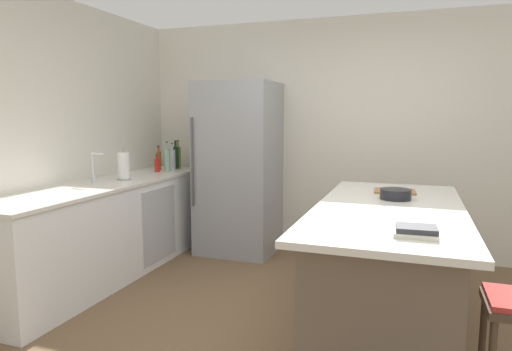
{
  "coord_description": "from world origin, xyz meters",
  "views": [
    {
      "loc": [
        0.66,
        -2.81,
        1.54
      ],
      "look_at": [
        -0.68,
        0.97,
        1.0
      ],
      "focal_mm": 31.45,
      "sensor_mm": 36.0,
      "label": 1
    }
  ],
  "objects": [
    {
      "name": "olive_oil_bottle",
      "position": [
        -2.05,
        1.99,
        1.04
      ],
      "size": [
        0.06,
        0.06,
        0.33
      ],
      "color": "olive",
      "rests_on": "counter_run_left"
    },
    {
      "name": "wine_bottle",
      "position": [
        -2.04,
        1.91,
        1.04
      ],
      "size": [
        0.07,
        0.07,
        0.33
      ],
      "color": "#19381E",
      "rests_on": "counter_run_left"
    },
    {
      "name": "gin_bottle",
      "position": [
        -1.98,
        1.62,
        1.04
      ],
      "size": [
        0.07,
        0.07,
        0.34
      ],
      "color": "#8CB79E",
      "rests_on": "counter_run_left"
    },
    {
      "name": "paper_towel_roll",
      "position": [
        -2.04,
        0.88,
        1.04
      ],
      "size": [
        0.14,
        0.14,
        0.31
      ],
      "color": "gray",
      "rests_on": "counter_run_left"
    },
    {
      "name": "wall_rear",
      "position": [
        0.0,
        2.25,
        1.3
      ],
      "size": [
        6.0,
        0.1,
        2.6
      ],
      "primitive_type": "cube",
      "color": "silver",
      "rests_on": "ground_plane"
    },
    {
      "name": "kitchen_island",
      "position": [
        0.51,
        0.35,
        0.47
      ],
      "size": [
        0.98,
        2.18,
        0.92
      ],
      "color": "brown",
      "rests_on": "ground_plane"
    },
    {
      "name": "cookbook_stack",
      "position": [
        0.69,
        -0.41,
        0.94
      ],
      "size": [
        0.22,
        0.18,
        0.05
      ],
      "color": "silver",
      "rests_on": "kitchen_island"
    },
    {
      "name": "refrigerator",
      "position": [
        -1.19,
        1.83,
        0.95
      ],
      "size": [
        0.83,
        0.77,
        1.9
      ],
      "color": "#93969B",
      "rests_on": "ground_plane"
    },
    {
      "name": "vinegar_bottle",
      "position": [
        -2.15,
        1.72,
        1.02
      ],
      "size": [
        0.05,
        0.05,
        0.28
      ],
      "color": "#994C23",
      "rests_on": "counter_run_left"
    },
    {
      "name": "counter_run_left",
      "position": [
        -2.08,
        0.71,
        0.46
      ],
      "size": [
        0.67,
        2.82,
        0.91
      ],
      "color": "white",
      "rests_on": "ground_plane"
    },
    {
      "name": "cutting_board",
      "position": [
        0.52,
        0.95,
        0.93
      ],
      "size": [
        0.34,
        0.25,
        0.02
      ],
      "color": "#9E7042",
      "rests_on": "kitchen_island"
    },
    {
      "name": "soda_bottle",
      "position": [
        -2.03,
        1.82,
        1.03
      ],
      "size": [
        0.07,
        0.07,
        0.31
      ],
      "color": "silver",
      "rests_on": "counter_run_left"
    },
    {
      "name": "wall_left",
      "position": [
        -2.45,
        0.0,
        1.3
      ],
      "size": [
        0.1,
        6.0,
        2.6
      ],
      "primitive_type": "cube",
      "color": "silver",
      "rests_on": "ground_plane"
    },
    {
      "name": "mixing_bowl",
      "position": [
        0.54,
        0.64,
        0.96
      ],
      "size": [
        0.23,
        0.23,
        0.08
      ],
      "color": "black",
      "rests_on": "kitchen_island"
    },
    {
      "name": "hot_sauce_bottle",
      "position": [
        -2.06,
        1.53,
        0.99
      ],
      "size": [
        0.06,
        0.06,
        0.2
      ],
      "color": "red",
      "rests_on": "counter_run_left"
    },
    {
      "name": "sink_faucet",
      "position": [
        -2.13,
        0.56,
        1.07
      ],
      "size": [
        0.15,
        0.05,
        0.3
      ],
      "color": "silver",
      "rests_on": "counter_run_left"
    },
    {
      "name": "ground_plane",
      "position": [
        0.0,
        0.0,
        0.0
      ],
      "size": [
        7.2,
        7.2,
        0.0
      ],
      "primitive_type": "plane",
      "color": "brown"
    }
  ]
}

